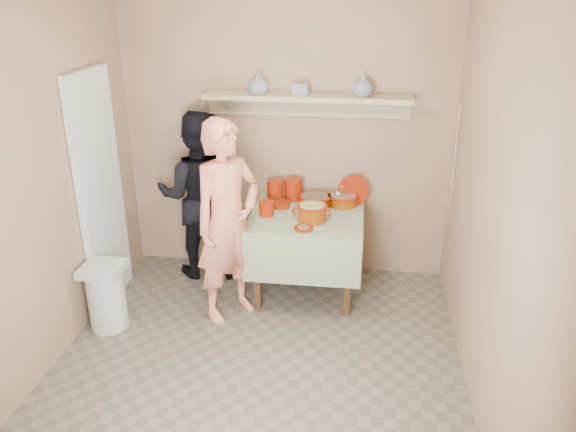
% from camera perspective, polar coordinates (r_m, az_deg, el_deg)
% --- Properties ---
extents(ground, '(3.50, 3.50, 0.00)m').
position_cam_1_polar(ground, '(4.20, -3.51, -15.98)').
color(ground, '#6A6253').
rests_on(ground, ground).
extents(tile_panel, '(0.06, 0.70, 2.00)m').
position_cam_1_polar(tile_panel, '(4.95, -18.52, 2.36)').
color(tile_panel, silver).
rests_on(tile_panel, ground).
extents(plate_stack_a, '(0.15, 0.15, 0.20)m').
position_cam_1_polar(plate_stack_a, '(5.14, -1.33, 2.64)').
color(plate_stack_a, maroon).
rests_on(plate_stack_a, serving_table).
extents(plate_stack_b, '(0.17, 0.17, 0.20)m').
position_cam_1_polar(plate_stack_b, '(5.16, 0.54, 2.77)').
color(plate_stack_b, maroon).
rests_on(plate_stack_b, serving_table).
extents(bowl_stack, '(0.13, 0.13, 0.13)m').
position_cam_1_polar(bowl_stack, '(4.82, -2.20, 0.79)').
color(bowl_stack, maroon).
rests_on(bowl_stack, serving_table).
extents(empty_bowl, '(0.17, 0.17, 0.05)m').
position_cam_1_polar(empty_bowl, '(5.00, -0.77, 1.19)').
color(empty_bowl, maroon).
rests_on(empty_bowl, serving_table).
extents(propped_lid, '(0.29, 0.12, 0.27)m').
position_cam_1_polar(propped_lid, '(5.09, 6.65, 2.57)').
color(propped_lid, maroon).
rests_on(propped_lid, serving_table).
extents(vase_right, '(0.22, 0.22, 0.19)m').
position_cam_1_polar(vase_right, '(4.90, 7.63, 13.02)').
color(vase_right, navy).
rests_on(vase_right, wall_shelf).
extents(vase_left, '(0.25, 0.25, 0.18)m').
position_cam_1_polar(vase_left, '(4.96, -3.03, 13.29)').
color(vase_left, navy).
rests_on(vase_left, wall_shelf).
extents(ceramic_box, '(0.15, 0.12, 0.10)m').
position_cam_1_polar(ceramic_box, '(4.94, 1.33, 12.76)').
color(ceramic_box, navy).
rests_on(ceramic_box, wall_shelf).
extents(person_cook, '(0.71, 0.73, 1.68)m').
position_cam_1_polar(person_cook, '(4.52, -6.12, -0.62)').
color(person_cook, '#EA8265').
rests_on(person_cook, ground).
extents(person_helper, '(0.85, 0.71, 1.58)m').
position_cam_1_polar(person_helper, '(5.27, -9.04, 2.08)').
color(person_helper, black).
rests_on(person_helper, ground).
extents(room_shell, '(3.04, 3.54, 2.62)m').
position_cam_1_polar(room_shell, '(3.43, -4.14, 5.51)').
color(room_shell, '#A17F63').
rests_on(room_shell, ground).
extents(serving_table, '(0.97, 0.97, 0.76)m').
position_cam_1_polar(serving_table, '(4.93, 1.96, -1.00)').
color(serving_table, '#4C2D16').
rests_on(serving_table, ground).
extents(cazuela_meat_a, '(0.30, 0.30, 0.10)m').
position_cam_1_polar(cazuela_meat_a, '(5.02, 2.73, 1.65)').
color(cazuela_meat_a, '#6C2708').
rests_on(cazuela_meat_a, serving_table).
extents(cazuela_meat_b, '(0.28, 0.28, 0.10)m').
position_cam_1_polar(cazuela_meat_b, '(5.06, 5.61, 1.74)').
color(cazuela_meat_b, '#6C2708').
rests_on(cazuela_meat_b, serving_table).
extents(ladle, '(0.08, 0.26, 0.19)m').
position_cam_1_polar(ladle, '(5.03, 5.09, 2.26)').
color(ladle, silver).
rests_on(ladle, cazuela_meat_b).
extents(cazuela_rice, '(0.33, 0.25, 0.14)m').
position_cam_1_polar(cazuela_rice, '(4.69, 2.44, 0.46)').
color(cazuela_rice, '#6C2708').
rests_on(cazuela_rice, serving_table).
extents(front_plate, '(0.16, 0.16, 0.03)m').
position_cam_1_polar(front_plate, '(4.56, 1.59, -1.23)').
color(front_plate, maroon).
rests_on(front_plate, serving_table).
extents(wall_shelf, '(1.80, 0.25, 0.21)m').
position_cam_1_polar(wall_shelf, '(4.98, 1.97, 11.71)').
color(wall_shelf, tan).
rests_on(wall_shelf, room_shell).
extents(trash_bin, '(0.32, 0.32, 0.56)m').
position_cam_1_polar(trash_bin, '(4.79, -17.97, -7.73)').
color(trash_bin, silver).
rests_on(trash_bin, ground).
extents(electrical_cord, '(0.01, 0.05, 0.90)m').
position_cam_1_polar(electrical_cord, '(4.95, 16.56, 5.67)').
color(electrical_cord, silver).
rests_on(electrical_cord, wall_shelf).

